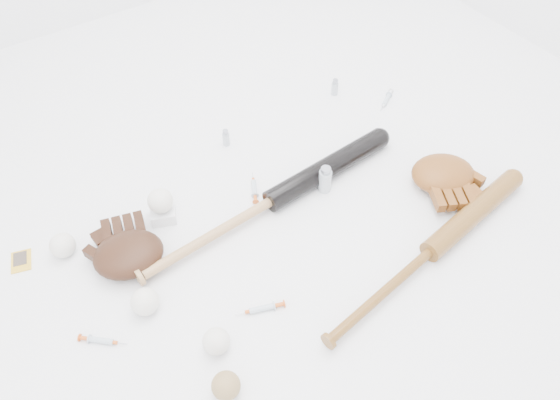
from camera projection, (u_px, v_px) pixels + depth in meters
bat_dark at (272, 201)px, 1.73m from camera, size 1.01×0.14×0.07m
bat_wood at (431, 251)px, 1.61m from camera, size 0.92×0.20×0.07m
glove_dark at (128, 254)px, 1.59m from camera, size 0.30×0.30×0.09m
glove_tan at (443, 174)px, 1.80m from camera, size 0.34×0.34×0.09m
trading_card at (21, 261)px, 1.62m from camera, size 0.08×0.09×0.00m
pedestal at (163, 213)px, 1.72m from camera, size 0.10×0.10×0.04m
baseball_on_pedestal at (160, 201)px, 1.67m from camera, size 0.08×0.08×0.08m
baseball_left at (216, 341)px, 1.41m from camera, size 0.07×0.07×0.07m
baseball_upper at (63, 245)px, 1.61m from camera, size 0.08×0.08×0.08m
baseball_mid at (145, 302)px, 1.49m from camera, size 0.08×0.08×0.08m
baseball_aged at (226, 386)px, 1.34m from camera, size 0.07×0.07×0.07m
syringe_0 at (101, 341)px, 1.44m from camera, size 0.12×0.12×0.02m
syringe_1 at (262, 309)px, 1.51m from camera, size 0.15×0.08×0.02m
syringe_2 at (254, 188)px, 1.80m from camera, size 0.09×0.14×0.02m
syringe_3 at (440, 189)px, 1.80m from camera, size 0.12×0.13×0.02m
syringe_4 at (386, 100)px, 2.11m from camera, size 0.14×0.10×0.02m
vial_0 at (226, 137)px, 1.93m from camera, size 0.03×0.03×0.07m
vial_1 at (335, 87)px, 2.12m from camera, size 0.03×0.03×0.07m
vial_2 at (284, 195)px, 1.75m from camera, size 0.03×0.03×0.07m
vial_3 at (325, 179)px, 1.78m from camera, size 0.04×0.04×0.10m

